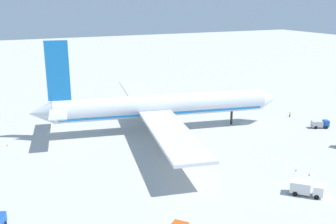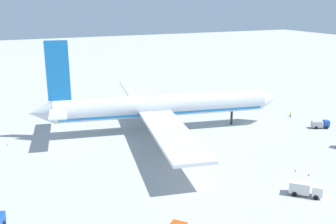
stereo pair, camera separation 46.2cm
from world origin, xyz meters
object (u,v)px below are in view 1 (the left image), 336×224
(traffic_cone_3, at_px, (309,174))
(traffic_cone_1, at_px, (236,97))
(traffic_cone_4, at_px, (7,145))
(service_truck_2, at_px, (306,188))
(traffic_cone_0, at_px, (204,93))
(ground_worker_1, at_px, (290,114))
(airliner, at_px, (158,106))
(service_truck_3, at_px, (320,124))
(traffic_cone_2, at_px, (296,170))

(traffic_cone_3, bearing_deg, traffic_cone_1, 68.40)
(traffic_cone_1, height_order, traffic_cone_4, same)
(service_truck_2, xyz_separation_m, traffic_cone_3, (7.25, 6.37, -1.20))
(service_truck_2, relative_size, traffic_cone_0, 10.76)
(service_truck_2, relative_size, ground_worker_1, 3.59)
(airliner, relative_size, traffic_cone_4, 148.46)
(service_truck_2, bearing_deg, traffic_cone_1, 65.22)
(service_truck_2, bearing_deg, traffic_cone_4, 133.78)
(airliner, relative_size, service_truck_3, 15.46)
(airliner, xyz_separation_m, service_truck_3, (43.87, -18.50, -5.86))
(airliner, xyz_separation_m, traffic_cone_4, (-40.78, 4.36, -6.87))
(service_truck_2, relative_size, traffic_cone_3, 10.76)
(airliner, distance_m, service_truck_2, 49.84)
(traffic_cone_3, bearing_deg, service_truck_3, 41.49)
(service_truck_3, bearing_deg, ground_worker_1, 90.58)
(service_truck_2, xyz_separation_m, traffic_cone_4, (-50.67, 52.88, -1.20))
(airliner, relative_size, traffic_cone_0, 148.46)
(service_truck_2, height_order, traffic_cone_1, service_truck_2)
(service_truck_2, height_order, ground_worker_1, service_truck_2)
(service_truck_2, height_order, traffic_cone_0, service_truck_2)
(traffic_cone_0, bearing_deg, traffic_cone_2, -104.41)
(traffic_cone_0, height_order, traffic_cone_3, same)
(service_truck_2, xyz_separation_m, service_truck_3, (33.99, 30.02, -0.20))
(service_truck_3, bearing_deg, airliner, 157.14)
(service_truck_2, bearing_deg, ground_worker_1, 51.57)
(traffic_cone_1, distance_m, traffic_cone_4, 85.95)
(traffic_cone_0, bearing_deg, service_truck_3, -80.54)
(service_truck_2, distance_m, traffic_cone_0, 86.84)
(ground_worker_1, xyz_separation_m, traffic_cone_3, (-26.60, -36.29, -0.56))
(service_truck_3, relative_size, traffic_cone_2, 9.60)
(service_truck_3, bearing_deg, traffic_cone_1, 91.12)
(traffic_cone_2, height_order, traffic_cone_3, same)
(traffic_cone_1, height_order, traffic_cone_2, same)
(ground_worker_1, bearing_deg, traffic_cone_2, -129.68)
(traffic_cone_3, bearing_deg, traffic_cone_0, 76.88)
(ground_worker_1, distance_m, traffic_cone_1, 29.18)
(service_truck_3, relative_size, ground_worker_1, 3.20)
(traffic_cone_2, bearing_deg, airliner, 112.24)
(traffic_cone_1, bearing_deg, ground_worker_1, -88.64)
(service_truck_2, height_order, service_truck_3, service_truck_2)
(traffic_cone_3, distance_m, traffic_cone_4, 74.28)
(service_truck_3, distance_m, traffic_cone_1, 41.83)
(traffic_cone_3, bearing_deg, airliner, 112.13)
(ground_worker_1, relative_size, traffic_cone_0, 3.00)
(traffic_cone_0, height_order, traffic_cone_2, same)
(traffic_cone_4, bearing_deg, airliner, -6.10)
(airliner, bearing_deg, traffic_cone_3, -67.87)
(airliner, distance_m, traffic_cone_4, 41.58)
(traffic_cone_4, bearing_deg, traffic_cone_2, -37.50)
(service_truck_2, xyz_separation_m, traffic_cone_1, (33.17, 71.83, -1.20))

